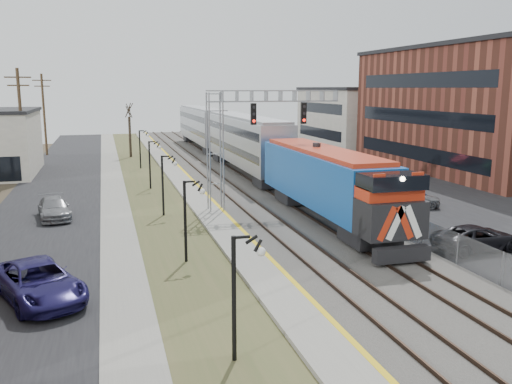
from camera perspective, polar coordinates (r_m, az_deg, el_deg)
name	(u,v)px	position (r m, az deg, el deg)	size (l,w,h in m)	color
street_west	(52,201)	(42.95, -20.70, -0.90)	(7.00, 120.00, 0.04)	black
sidewalk	(114,198)	(42.76, -14.70, -0.57)	(2.00, 120.00, 0.08)	gray
grass_median	(154,196)	(42.90, -10.69, -0.38)	(4.00, 120.00, 0.06)	#434B28
platform	(192,193)	(43.24, -6.74, -0.06)	(2.00, 120.00, 0.24)	gray
ballast_bed	(253,190)	(44.27, -0.33, 0.25)	(8.00, 120.00, 0.20)	#595651
parking_lot	(385,184)	(48.80, 13.39, 0.85)	(16.00, 120.00, 0.04)	black
platform_edge	(203,190)	(43.35, -5.59, 0.17)	(0.24, 120.00, 0.01)	gold
track_near	(229,189)	(43.76, -2.86, 0.34)	(1.58, 120.00, 0.15)	#2D2119
track_far	(270,187)	(44.65, 1.52, 0.57)	(1.58, 120.00, 0.15)	#2D2119
train	(235,141)	(56.04, -2.19, 5.36)	(3.00, 63.05, 5.33)	#1451A5
signal_gantry	(240,129)	(36.12, -1.66, 6.62)	(9.00, 1.07, 8.15)	gray
lampposts	(184,221)	(26.25, -7.55, -3.03)	(0.14, 62.14, 4.00)	black
fence	(301,179)	(45.42, 4.78, 1.38)	(0.04, 120.00, 1.60)	gray
bare_trees	(38,159)	(46.49, -21.96, 3.22)	(12.30, 42.30, 5.95)	#382D23
car_lot_c	(477,239)	(30.21, 22.23, -4.56)	(2.15, 4.65, 1.29)	black
car_lot_d	(398,196)	(39.94, 14.74, -0.39)	(1.99, 4.90, 1.42)	navy
car_lot_e	(410,198)	(39.32, 15.90, -0.65)	(1.64, 4.07, 1.39)	slate
car_lot_f	(349,173)	(48.90, 9.73, 1.97)	(1.75, 5.01, 1.65)	#0E4815
car_street_a	(38,283)	(23.18, -21.96, -8.85)	(2.51, 5.45, 1.51)	#1B164D
car_street_b	(54,209)	(37.06, -20.49, -1.67)	(1.84, 4.53, 1.31)	slate
car_lot_g	(321,165)	(54.98, 6.81, 2.87)	(1.44, 4.12, 1.36)	#A60C16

